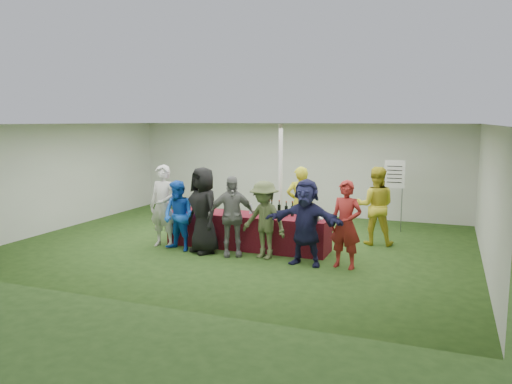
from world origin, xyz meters
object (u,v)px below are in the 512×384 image
at_px(staff_pourer, 300,204).
at_px(customer_3, 231,216).
at_px(customer_0, 163,206).
at_px(customer_5, 306,222).
at_px(wine_list_sign, 394,180).
at_px(customer_6, 346,224).
at_px(staff_back, 375,206).
at_px(customer_4, 264,220).
at_px(serving_table, 248,231).
at_px(dump_bucket, 314,217).
at_px(customer_2, 203,210).
at_px(customer_1, 179,216).

height_order(staff_pourer, customer_3, staff_pourer).
xyz_separation_m(customer_0, customer_5, (3.32, -0.24, -0.07)).
bearing_deg(customer_3, wine_list_sign, 24.20).
bearing_deg(customer_6, staff_back, 92.86).
bearing_deg(customer_5, customer_3, -179.45).
bearing_deg(customer_4, staff_back, 62.93).
distance_m(serving_table, staff_back, 2.93).
distance_m(dump_bucket, customer_2, 2.33).
relative_size(dump_bucket, customer_2, 0.12).
bearing_deg(customer_1, serving_table, 43.92).
distance_m(customer_2, customer_4, 1.36).
bearing_deg(wine_list_sign, customer_2, -134.57).
bearing_deg(customer_0, customer_2, -5.81).
xyz_separation_m(wine_list_sign, customer_4, (-2.16, -3.53, -0.52)).
distance_m(wine_list_sign, customer_4, 4.17).
bearing_deg(serving_table, customer_4, -46.39).
height_order(customer_4, customer_5, customer_5).
height_order(dump_bucket, customer_5, customer_5).
bearing_deg(staff_pourer, customer_3, 40.07).
height_order(staff_back, customer_3, staff_back).
bearing_deg(staff_back, customer_5, 57.37).
distance_m(staff_pourer, customer_3, 2.00).
distance_m(staff_pourer, staff_back, 1.70).
distance_m(staff_back, customer_4, 2.78).
xyz_separation_m(dump_bucket, wine_list_sign, (1.24, 3.08, 0.48)).
xyz_separation_m(dump_bucket, customer_5, (-0.02, -0.59, -0.00)).
bearing_deg(customer_0, staff_pourer, 33.05).
bearing_deg(customer_6, customer_3, -170.14).
height_order(wine_list_sign, customer_3, wine_list_sign).
distance_m(wine_list_sign, customer_0, 5.73).
bearing_deg(customer_6, staff_pourer, 138.60).
bearing_deg(customer_3, dump_bucket, -9.96).
height_order(staff_pourer, customer_4, staff_pourer).
height_order(dump_bucket, staff_pourer, staff_pourer).
bearing_deg(customer_4, customer_2, -161.59).
distance_m(dump_bucket, customer_6, 0.90).
xyz_separation_m(dump_bucket, customer_0, (-3.33, -0.34, 0.07)).
height_order(staff_back, customer_6, staff_back).
bearing_deg(wine_list_sign, customer_1, -138.49).
relative_size(serving_table, customer_0, 1.98).
bearing_deg(customer_5, staff_back, 68.07).
xyz_separation_m(serving_table, customer_6, (2.30, -0.73, 0.46)).
distance_m(staff_pourer, customer_0, 3.11).
bearing_deg(dump_bucket, staff_back, 57.12).
relative_size(staff_back, customer_0, 0.97).
bearing_deg(customer_3, customer_4, -22.88).
bearing_deg(dump_bucket, customer_5, -91.65).
bearing_deg(staff_back, staff_pourer, 2.75).
bearing_deg(dump_bucket, wine_list_sign, 68.05).
height_order(serving_table, customer_6, customer_6).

